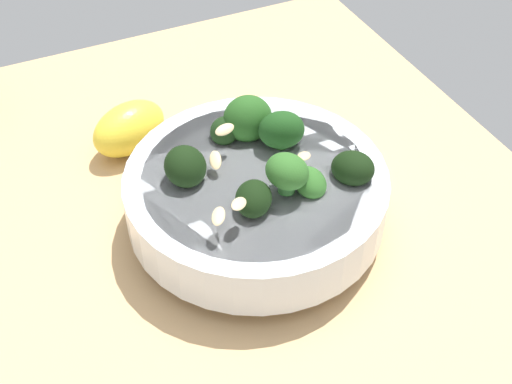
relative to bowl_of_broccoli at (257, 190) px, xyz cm
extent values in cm
cube|color=tan|center=(-5.62, 2.49, -5.84)|extent=(66.33, 66.33, 3.58)
cylinder|color=white|center=(-0.14, -0.11, -3.30)|extent=(12.38, 12.38, 1.50)
cylinder|color=white|center=(-0.14, -0.11, -0.31)|extent=(22.52, 22.52, 4.49)
cylinder|color=silver|center=(-0.14, -0.11, 1.54)|extent=(19.41, 19.41, 0.80)
cylinder|color=#589D47|center=(1.68, 5.54, 1.33)|extent=(2.37, 2.20, 2.00)
ellipsoid|color=#23511C|center=(1.68, 5.54, 3.38)|extent=(5.42, 4.83, 5.79)
cylinder|color=#4A8F3C|center=(-2.02, -3.69, 1.36)|extent=(1.69, 1.74, 1.57)
ellipsoid|color=black|center=(-2.02, -3.69, 3.06)|extent=(4.53, 4.78, 3.14)
cylinder|color=#4A8F3C|center=(7.18, -3.53, 0.96)|extent=(2.08, 1.89, 1.74)
ellipsoid|color=black|center=(7.18, -3.53, 2.71)|extent=(4.50, 5.20, 3.73)
cylinder|color=#2F662B|center=(-5.18, 1.91, 1.59)|extent=(1.79, 1.62, 1.87)
ellipsoid|color=black|center=(-5.18, 1.91, 3.31)|extent=(5.28, 5.29, 5.01)
cylinder|color=#589D47|center=(3.21, -3.41, 0.92)|extent=(1.44, 1.38, 1.68)
ellipsoid|color=#2D6023|center=(3.21, -3.41, 2.53)|extent=(3.78, 3.66, 3.51)
cylinder|color=#3C7A32|center=(3.50, 2.13, 1.87)|extent=(1.86, 2.15, 1.91)
ellipsoid|color=#194216|center=(3.50, 2.13, 3.67)|extent=(5.07, 4.61, 3.89)
cylinder|color=#2F662B|center=(1.21, -3.09, 2.58)|extent=(1.79, 1.83, 1.19)
ellipsoid|color=#2D6023|center=(1.21, -3.09, 4.25)|extent=(4.67, 4.06, 4.05)
cylinder|color=#3C7A32|center=(-0.54, 5.69, 1.01)|extent=(1.49, 1.70, 1.93)
ellipsoid|color=black|center=(-0.54, 5.69, 2.63)|extent=(4.40, 3.73, 3.71)
ellipsoid|color=#DBBC84|center=(-1.34, 3.61, 4.53)|extent=(1.96, 1.32, 0.85)
ellipsoid|color=#DBBC84|center=(-3.01, 1.73, 3.19)|extent=(1.50, 2.03, 1.04)
ellipsoid|color=#DBBC84|center=(3.71, -1.30, 3.56)|extent=(2.03, 1.93, 0.85)
ellipsoid|color=#DBBC84|center=(-3.84, -5.01, 4.42)|extent=(2.03, 1.94, 0.84)
ellipsoid|color=#DBBC84|center=(-5.26, -5.24, 4.07)|extent=(1.82, 2.08, 0.59)
ellipsoid|color=yellow|center=(-7.03, 14.88, -1.48)|extent=(9.20, 7.36, 5.12)
camera|label=1|loc=(-18.14, -38.83, 40.40)|focal=47.96mm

